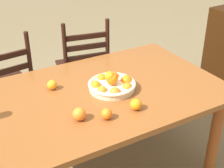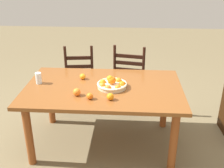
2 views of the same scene
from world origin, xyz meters
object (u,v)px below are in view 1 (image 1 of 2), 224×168
object	(u,v)px
orange_loose_2	(79,114)
orange_loose_1	(136,105)
chair_by_cabinet	(84,68)
orange_loose_0	(52,85)
chair_near_window	(8,87)
dining_table	(99,104)
orange_loose_3	(107,114)
fruit_bowl	(112,84)

from	to	relation	value
orange_loose_2	orange_loose_1	bearing A→B (deg)	-11.74
chair_by_cabinet	orange_loose_0	size ratio (longest dim) A/B	14.74
orange_loose_1	chair_near_window	bearing A→B (deg)	113.32
chair_by_cabinet	orange_loose_0	xyz separation A→B (m)	(-0.54, -0.68, 0.29)
orange_loose_0	orange_loose_2	xyz separation A→B (m)	(0.01, -0.41, 0.01)
orange_loose_0	orange_loose_1	bearing A→B (deg)	-54.25
orange_loose_2	dining_table	bearing A→B (deg)	43.50
chair_near_window	orange_loose_3	world-z (taller)	chair_near_window
chair_near_window	orange_loose_0	world-z (taller)	chair_near_window
dining_table	orange_loose_0	bearing A→B (deg)	144.04
fruit_bowl	dining_table	bearing A→B (deg)	169.83
dining_table	orange_loose_3	bearing A→B (deg)	-109.05
fruit_bowl	orange_loose_0	xyz separation A→B (m)	(-0.34, 0.20, -0.01)
fruit_bowl	orange_loose_2	xyz separation A→B (m)	(-0.34, -0.21, -0.00)
dining_table	orange_loose_3	xyz separation A→B (m)	(-0.10, -0.30, 0.13)
orange_loose_0	orange_loose_1	size ratio (longest dim) A/B	0.93
orange_loose_2	chair_near_window	bearing A→B (deg)	98.90
orange_loose_0	fruit_bowl	bearing A→B (deg)	-29.97
orange_loose_1	orange_loose_2	world-z (taller)	orange_loose_2
chair_by_cabinet	chair_near_window	bearing A→B (deg)	7.98
dining_table	orange_loose_1	size ratio (longest dim) A/B	23.83
orange_loose_1	orange_loose_3	bearing A→B (deg)	179.26
chair_by_cabinet	orange_loose_2	distance (m)	1.25
chair_near_window	orange_loose_0	xyz separation A→B (m)	(0.17, -0.71, 0.32)
chair_by_cabinet	orange_loose_3	bearing A→B (deg)	81.30
fruit_bowl	orange_loose_2	world-z (taller)	fruit_bowl
orange_loose_3	fruit_bowl	bearing A→B (deg)	54.93
orange_loose_3	chair_by_cabinet	bearing A→B (deg)	71.38
chair_near_window	orange_loose_2	world-z (taller)	chair_near_window
orange_loose_1	orange_loose_2	size ratio (longest dim) A/B	0.91
orange_loose_1	orange_loose_2	xyz separation A→B (m)	(-0.34, 0.07, 0.00)
orange_loose_3	orange_loose_1	bearing A→B (deg)	-0.74
orange_loose_0	orange_loose_1	xyz separation A→B (m)	(0.35, -0.48, 0.00)
fruit_bowl	orange_loose_1	distance (m)	0.28
chair_near_window	chair_by_cabinet	distance (m)	0.71
fruit_bowl	orange_loose_2	distance (m)	0.40
orange_loose_0	chair_by_cabinet	bearing A→B (deg)	51.69
orange_loose_0	chair_near_window	bearing A→B (deg)	103.20
chair_by_cabinet	fruit_bowl	size ratio (longest dim) A/B	3.01
fruit_bowl	orange_loose_1	xyz separation A→B (m)	(0.00, -0.28, -0.00)
orange_loose_1	fruit_bowl	bearing A→B (deg)	90.32
orange_loose_0	orange_loose_3	size ratio (longest dim) A/B	1.00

